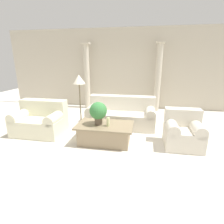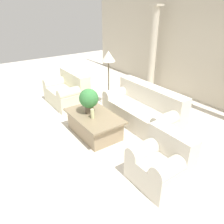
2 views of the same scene
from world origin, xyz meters
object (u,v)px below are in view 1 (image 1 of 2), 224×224
at_px(loveseat, 41,120).
at_px(floor_lamp, 79,83).
at_px(sofa_long, 121,114).
at_px(coffee_table, 105,133).
at_px(armchair, 183,131).
at_px(potted_plant, 98,111).

bearing_deg(loveseat, floor_lamp, 43.02).
distance_m(sofa_long, floor_lamp, 1.59).
bearing_deg(sofa_long, floor_lamp, -173.45).
relative_size(loveseat, coffee_table, 0.96).
bearing_deg(armchair, sofa_long, 146.21).
distance_m(sofa_long, potted_plant, 1.39).
height_order(potted_plant, floor_lamp, floor_lamp).
height_order(sofa_long, potted_plant, potted_plant).
bearing_deg(loveseat, potted_plant, -9.47).
bearing_deg(loveseat, armchair, -1.71).
bearing_deg(potted_plant, sofa_long, 72.41).
relative_size(sofa_long, armchair, 2.35).
height_order(sofa_long, loveseat, same).
relative_size(sofa_long, loveseat, 1.55).
bearing_deg(sofa_long, loveseat, -155.72).
relative_size(coffee_table, armchair, 1.58).
bearing_deg(floor_lamp, loveseat, -136.98).
distance_m(coffee_table, armchair, 1.86).
height_order(sofa_long, armchair, sofa_long).
distance_m(coffee_table, potted_plant, 0.58).
relative_size(potted_plant, floor_lamp, 0.36).
relative_size(floor_lamp, armchair, 1.80).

